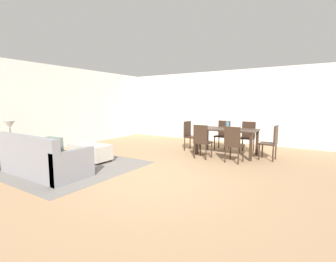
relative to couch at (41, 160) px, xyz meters
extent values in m
plane|color=#9E7A56|center=(2.10, 1.13, -0.29)|extent=(10.80, 10.80, 0.00)
cube|color=silver|center=(2.10, 6.13, 1.06)|extent=(9.00, 0.12, 2.70)
cube|color=silver|center=(-2.40, 1.63, 1.06)|extent=(0.12, 11.00, 2.70)
cube|color=slate|center=(0.00, 0.66, -0.29)|extent=(3.00, 2.80, 0.01)
cube|color=gray|center=(0.00, 0.05, -0.08)|extent=(2.16, 0.89, 0.42)
cube|color=gray|center=(0.00, -0.32, 0.35)|extent=(2.16, 0.16, 0.44)
cube|color=gray|center=(-1.01, 0.05, 0.02)|extent=(0.14, 0.89, 0.62)
cube|color=gray|center=(1.01, 0.05, 0.02)|extent=(0.14, 0.89, 0.62)
cube|color=silver|center=(-0.57, -0.05, 0.31)|extent=(0.38, 0.12, 0.37)
cube|color=gray|center=(0.00, -0.05, 0.31)|extent=(0.37, 0.12, 0.37)
cube|color=slate|center=(0.56, -0.03, 0.33)|extent=(0.42, 0.13, 0.42)
cube|color=#B7AD9E|center=(-0.01, 1.27, -0.05)|extent=(1.11, 0.55, 0.38)
cylinder|color=#332319|center=(-0.51, 1.50, -0.26)|extent=(0.05, 0.05, 0.06)
cylinder|color=#332319|center=(0.50, 1.50, -0.26)|extent=(0.05, 0.05, 0.06)
cylinder|color=#332319|center=(-0.51, 1.05, -0.26)|extent=(0.05, 0.05, 0.06)
cylinder|color=#332319|center=(0.50, 1.05, -0.26)|extent=(0.05, 0.05, 0.06)
cube|color=olive|center=(-1.38, 0.04, 0.24)|extent=(0.40, 0.40, 0.03)
cylinder|color=olive|center=(-1.55, 0.21, -0.04)|extent=(0.04, 0.04, 0.52)
cylinder|color=olive|center=(-1.21, 0.21, -0.04)|extent=(0.04, 0.04, 0.52)
cylinder|color=olive|center=(-1.55, -0.13, -0.04)|extent=(0.04, 0.04, 0.52)
cylinder|color=olive|center=(-1.21, -0.13, -0.04)|extent=(0.04, 0.04, 0.52)
cylinder|color=brown|center=(-1.38, 0.04, 0.27)|extent=(0.16, 0.16, 0.02)
cylinder|color=brown|center=(-1.38, 0.04, 0.44)|extent=(0.02, 0.02, 0.32)
cone|color=silver|center=(-1.38, 0.04, 0.69)|extent=(0.26, 0.26, 0.18)
cube|color=#332319|center=(2.74, 3.87, 0.45)|extent=(1.64, 0.88, 0.04)
cube|color=#332319|center=(1.98, 4.25, 0.07)|extent=(0.07, 0.07, 0.72)
cube|color=#332319|center=(3.50, 4.25, 0.07)|extent=(0.07, 0.07, 0.72)
cube|color=#332319|center=(1.98, 3.49, 0.07)|extent=(0.07, 0.07, 0.72)
cube|color=#332319|center=(3.50, 3.49, 0.07)|extent=(0.07, 0.07, 0.72)
cube|color=#332319|center=(2.33, 3.13, 0.14)|extent=(0.42, 0.42, 0.04)
cube|color=#332319|center=(2.32, 2.95, 0.39)|extent=(0.40, 0.06, 0.47)
cylinder|color=#332319|center=(2.17, 3.31, -0.09)|extent=(0.04, 0.04, 0.41)
cylinder|color=#332319|center=(2.51, 3.29, -0.09)|extent=(0.04, 0.04, 0.41)
cylinder|color=#332319|center=(2.15, 2.97, -0.09)|extent=(0.04, 0.04, 0.41)
cylinder|color=#332319|center=(2.49, 2.95, -0.09)|extent=(0.04, 0.04, 0.41)
cube|color=#332319|center=(3.18, 3.14, 0.14)|extent=(0.43, 0.43, 0.04)
cube|color=#332319|center=(3.17, 2.96, 0.39)|extent=(0.40, 0.07, 0.47)
cylinder|color=#332319|center=(3.03, 3.32, -0.09)|extent=(0.04, 0.04, 0.41)
cylinder|color=#332319|center=(3.36, 3.30, -0.09)|extent=(0.04, 0.04, 0.41)
cylinder|color=#332319|center=(3.00, 2.98, -0.09)|extent=(0.04, 0.04, 0.41)
cylinder|color=#332319|center=(3.34, 2.96, -0.09)|extent=(0.04, 0.04, 0.41)
cube|color=#332319|center=(2.35, 4.56, 0.14)|extent=(0.43, 0.43, 0.04)
cube|color=#332319|center=(2.36, 4.74, 0.39)|extent=(0.40, 0.07, 0.47)
cylinder|color=#332319|center=(2.51, 4.38, -0.09)|extent=(0.04, 0.04, 0.41)
cylinder|color=#332319|center=(2.17, 4.40, -0.09)|extent=(0.04, 0.04, 0.41)
cylinder|color=#332319|center=(2.53, 4.72, -0.09)|extent=(0.04, 0.04, 0.41)
cylinder|color=#332319|center=(2.19, 4.74, -0.09)|extent=(0.04, 0.04, 0.41)
cube|color=#332319|center=(3.14, 4.57, 0.14)|extent=(0.41, 0.41, 0.04)
cube|color=#332319|center=(3.13, 4.75, 0.39)|extent=(0.40, 0.05, 0.47)
cylinder|color=#332319|center=(3.31, 4.41, -0.09)|extent=(0.04, 0.04, 0.41)
cylinder|color=#332319|center=(2.97, 4.40, -0.09)|extent=(0.04, 0.04, 0.41)
cylinder|color=#332319|center=(3.30, 4.75, -0.09)|extent=(0.04, 0.04, 0.41)
cylinder|color=#332319|center=(2.96, 4.74, -0.09)|extent=(0.04, 0.04, 0.41)
cube|color=#332319|center=(3.85, 3.87, 0.14)|extent=(0.42, 0.42, 0.04)
cube|color=#332319|center=(4.03, 3.86, 0.39)|extent=(0.06, 0.40, 0.47)
cylinder|color=#332319|center=(3.67, 3.71, -0.09)|extent=(0.04, 0.04, 0.41)
cylinder|color=#332319|center=(3.69, 4.05, -0.09)|extent=(0.04, 0.04, 0.41)
cylinder|color=#332319|center=(4.01, 3.69, -0.09)|extent=(0.04, 0.04, 0.41)
cylinder|color=#332319|center=(4.03, 4.03, -0.09)|extent=(0.04, 0.04, 0.41)
cube|color=#332319|center=(1.62, 3.89, 0.14)|extent=(0.42, 0.42, 0.04)
cube|color=#332319|center=(1.44, 3.90, 0.39)|extent=(0.06, 0.40, 0.47)
cylinder|color=#332319|center=(1.80, 4.05, -0.09)|extent=(0.04, 0.04, 0.41)
cylinder|color=#332319|center=(1.78, 3.71, -0.09)|extent=(0.04, 0.04, 0.41)
cylinder|color=#332319|center=(1.46, 4.07, -0.09)|extent=(0.04, 0.04, 0.41)
cylinder|color=#332319|center=(1.44, 3.73, -0.09)|extent=(0.04, 0.04, 0.41)
cylinder|color=slate|center=(2.74, 3.90, 0.57)|extent=(0.10, 0.10, 0.21)
cube|color=silver|center=(-0.15, 1.24, 0.16)|extent=(0.26, 0.20, 0.03)
camera|label=1|loc=(4.87, -2.67, 1.21)|focal=25.04mm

